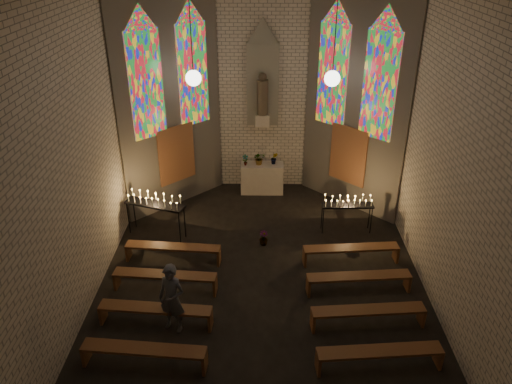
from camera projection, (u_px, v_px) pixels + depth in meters
floor at (262, 297)px, 11.96m from camera, size 12.00×12.00×0.00m
room at (263, 104)px, 13.21m from camera, size 8.22×12.43×7.00m
altar at (262, 178)px, 16.55m from camera, size 1.40×0.60×1.00m
flower_vase_left at (245, 160)px, 16.17m from camera, size 0.22×0.17×0.38m
flower_vase_center at (259, 158)px, 16.22m from camera, size 0.46×0.43×0.42m
flower_vase_right at (274, 158)px, 16.25m from camera, size 0.24×0.20×0.41m
aisle_flower_pot at (264, 238)px, 13.85m from camera, size 0.28×0.28×0.42m
votive_stand_left at (154, 202)px, 13.88m from camera, size 1.78×0.94×1.27m
votive_stand_right at (348, 203)px, 14.15m from camera, size 1.48×0.39×1.08m
pew_left_0 at (173, 249)px, 13.07m from camera, size 2.52×0.56×0.48m
pew_right_0 at (351, 250)px, 13.02m from camera, size 2.52×0.56×0.48m
pew_left_1 at (165, 277)px, 12.01m from camera, size 2.52×0.56×0.48m
pew_right_1 at (359, 278)px, 11.96m from camera, size 2.52×0.56×0.48m
pew_left_2 at (155, 310)px, 10.95m from camera, size 2.52×0.56×0.48m
pew_right_2 at (368, 312)px, 10.90m from camera, size 2.52×0.56×0.48m
pew_left_3 at (144, 351)px, 9.89m from camera, size 2.52×0.56×0.48m
pew_right_3 at (380, 353)px, 9.84m from camera, size 2.52×0.56×0.48m
visitor at (172, 298)px, 10.64m from camera, size 0.70×0.58×1.65m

